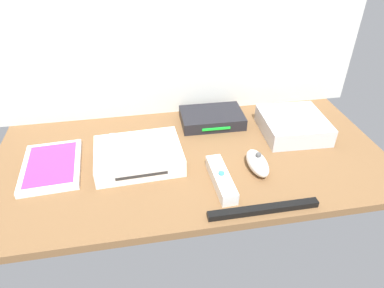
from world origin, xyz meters
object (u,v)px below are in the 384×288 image
(remote_nunchuk, at_px, (257,163))
(remote_wand, at_px, (221,179))
(mini_computer, at_px, (293,125))
(game_case, at_px, (52,166))
(network_router, at_px, (212,118))
(sensor_bar, at_px, (264,209))
(remote_classic_pad, at_px, (138,144))
(game_console, at_px, (138,154))

(remote_nunchuk, bearing_deg, remote_wand, -162.15)
(mini_computer, relative_size, game_case, 0.90)
(network_router, relative_size, sensor_bar, 0.76)
(network_router, xyz_separation_m, remote_nunchuk, (0.06, -0.23, 0.00))
(remote_wand, distance_m, remote_nunchuk, 0.11)
(remote_wand, relative_size, sensor_bar, 0.62)
(remote_nunchuk, height_order, remote_classic_pad, remote_classic_pad)
(game_console, xyz_separation_m, remote_wand, (0.18, -0.12, -0.01))
(mini_computer, xyz_separation_m, network_router, (-0.21, 0.09, -0.01))
(mini_computer, relative_size, remote_classic_pad, 1.16)
(remote_nunchuk, bearing_deg, game_case, 167.03)
(game_console, distance_m, network_router, 0.27)
(sensor_bar, bearing_deg, remote_classic_pad, 138.75)
(mini_computer, distance_m, network_router, 0.23)
(network_router, distance_m, remote_wand, 0.27)
(mini_computer, bearing_deg, network_router, 156.29)
(game_console, height_order, remote_wand, game_console)
(game_case, relative_size, remote_wand, 1.32)
(sensor_bar, bearing_deg, remote_wand, 123.68)
(mini_computer, height_order, remote_classic_pad, remote_classic_pad)
(remote_nunchuk, bearing_deg, mini_computer, 40.30)
(remote_classic_pad, bearing_deg, sensor_bar, -34.42)
(game_case, height_order, sensor_bar, game_case)
(remote_wand, bearing_deg, game_console, 144.81)
(game_case, distance_m, remote_classic_pad, 0.22)
(game_case, bearing_deg, mini_computer, 1.09)
(mini_computer, bearing_deg, remote_wand, -144.83)
(remote_nunchuk, bearing_deg, sensor_bar, -105.64)
(mini_computer, height_order, remote_wand, mini_computer)
(remote_wand, height_order, sensor_bar, remote_wand)
(remote_wand, xyz_separation_m, remote_nunchuk, (0.10, 0.04, 0.01))
(mini_computer, distance_m, sensor_bar, 0.33)
(remote_wand, distance_m, sensor_bar, 0.12)
(remote_wand, bearing_deg, sensor_bar, -58.51)
(game_case, xyz_separation_m, network_router, (0.43, 0.14, 0.01))
(remote_nunchuk, distance_m, remote_classic_pad, 0.29)
(network_router, height_order, sensor_bar, network_router)
(remote_wand, xyz_separation_m, remote_classic_pad, (-0.18, 0.12, 0.04))
(game_case, relative_size, sensor_bar, 0.82)
(remote_wand, relative_size, remote_nunchuk, 1.47)
(game_case, xyz_separation_m, sensor_bar, (0.46, -0.23, -0.00))
(sensor_bar, bearing_deg, remote_nunchuk, 76.92)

